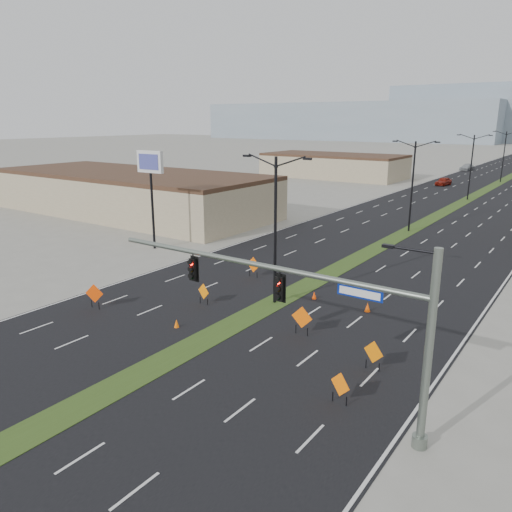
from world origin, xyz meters
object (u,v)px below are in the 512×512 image
Objects in this scene: streetlight_1 at (412,184)px; construction_sign_0 at (94,294)px; signal_mast at (317,307)px; construction_sign_3 at (302,318)px; car_left at (443,181)px; streetlight_0 at (275,226)px; car_far at (467,167)px; cone_3 at (276,277)px; construction_sign_1 at (204,292)px; cone_2 at (368,307)px; streetlight_3 at (504,155)px; construction_sign_2 at (253,265)px; streetlight_2 at (471,165)px; pole_sign_west at (150,169)px; construction_sign_4 at (340,386)px; cone_0 at (177,323)px; construction_sign_5 at (373,353)px; cone_1 at (314,295)px.

streetlight_1 reaches higher than construction_sign_0.
signal_mast reaches higher than construction_sign_3.
streetlight_0 is at bearing -75.96° from car_left.
car_far is 8.52× the size of cone_3.
cone_2 is (9.78, 5.16, -0.55)m from construction_sign_1.
car_far is (-11.41, 21.29, -4.66)m from streetlight_3.
streetlight_1 reaches higher than car_left.
streetlight_3 is 5.62× the size of construction_sign_3.
cone_3 is at bearing 12.35° from construction_sign_2.
streetlight_0 is 6.73× the size of construction_sign_1.
signal_mast is 66.56m from streetlight_2.
construction_sign_3 is (4.21, -31.55, -4.37)m from streetlight_1.
streetlight_1 is 1.00× the size of streetlight_3.
streetlight_1 is 78.26m from car_far.
pole_sign_west is (-22.16, 9.47, 6.67)m from construction_sign_3.
construction_sign_0 is (-9.29, -35.82, -4.41)m from streetlight_1.
construction_sign_2 is at bearing -100.73° from streetlight_1.
signal_mast is 3.10× the size of car_far.
signal_mast is 8.63m from construction_sign_3.
pole_sign_west reaches higher than construction_sign_2.
construction_sign_1 is at bearing -97.07° from streetlight_1.
streetlight_2 is 52.19m from cone_3.
construction_sign_2 is 1.10× the size of construction_sign_4.
streetlight_1 is 28.55m from pole_sign_west.
streetlight_1 reaches higher than construction_sign_4.
cone_0 is at bearing -94.24° from streetlight_1.
construction_sign_0 is at bearing -104.55° from streetlight_1.
construction_sign_2 is 10.67m from cone_2.
car_left reaches higher than cone_0.
construction_sign_0 is at bearing -59.02° from pole_sign_west.
cone_3 is at bearing 159.27° from construction_sign_5.
signal_mast reaches higher than construction_sign_5.
construction_sign_4 is 2.78× the size of cone_1.
construction_sign_3 is 6.29m from cone_1.
construction_sign_5 is 10.55m from cone_1.
car_left reaches higher than cone_1.
streetlight_0 reaches higher than construction_sign_1.
construction_sign_5 is (9.31, -33.22, -4.48)m from streetlight_1.
streetlight_1 is 6.25× the size of construction_sign_5.
car_far is at bearing 99.91° from construction_sign_2.
construction_sign_1 is 2.34× the size of cone_2.
streetlight_3 reaches higher than construction_sign_2.
construction_sign_1 is 0.89× the size of construction_sign_2.
streetlight_3 is 82.23m from cone_2.
construction_sign_3 is (12.26, -75.54, 0.28)m from car_left.
construction_sign_4 is (9.31, -93.00, -4.52)m from streetlight_3.
construction_sign_4 is (0.75, 1.00, -3.89)m from signal_mast.
construction_sign_3 is 7.67m from cone_0.
streetlight_2 is 18.19× the size of cone_1.
streetlight_0 reaches higher than car_left.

